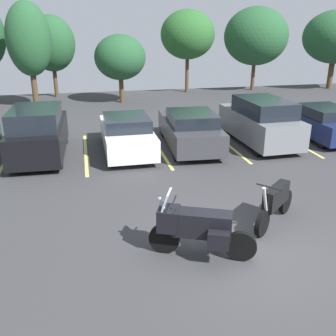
{
  "coord_description": "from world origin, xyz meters",
  "views": [
    {
      "loc": [
        -3.33,
        -6.92,
        4.76
      ],
      "look_at": [
        -1.22,
        2.65,
        1.06
      ],
      "focal_mm": 41.17,
      "sensor_mm": 36.0,
      "label": 1
    }
  ],
  "objects_px": {
    "car_black": "(38,133)",
    "car_white": "(127,134)",
    "motorcycle_touring": "(197,227)",
    "motorcycle_second": "(275,202)",
    "car_navy": "(321,122)",
    "car_grey": "(260,122)",
    "car_charcoal": "(190,129)"
  },
  "relations": [
    {
      "from": "car_charcoal",
      "to": "car_navy",
      "type": "relative_size",
      "value": 1.14
    },
    {
      "from": "motorcycle_second",
      "to": "car_black",
      "type": "xyz_separation_m",
      "value": [
        -6.19,
        6.68,
        0.34
      ]
    },
    {
      "from": "motorcycle_touring",
      "to": "car_grey",
      "type": "xyz_separation_m",
      "value": [
        4.92,
        7.48,
        0.23
      ]
    },
    {
      "from": "car_white",
      "to": "car_black",
      "type": "bearing_deg",
      "value": 178.8
    },
    {
      "from": "motorcycle_second",
      "to": "car_white",
      "type": "relative_size",
      "value": 0.38
    },
    {
      "from": "car_black",
      "to": "car_white",
      "type": "height_order",
      "value": "car_black"
    },
    {
      "from": "motorcycle_touring",
      "to": "car_grey",
      "type": "bearing_deg",
      "value": 56.68
    },
    {
      "from": "car_navy",
      "to": "motorcycle_touring",
      "type": "bearing_deg",
      "value": -135.75
    },
    {
      "from": "motorcycle_second",
      "to": "car_black",
      "type": "relative_size",
      "value": 0.37
    },
    {
      "from": "motorcycle_second",
      "to": "car_navy",
      "type": "relative_size",
      "value": 0.39
    },
    {
      "from": "motorcycle_second",
      "to": "car_black",
      "type": "distance_m",
      "value": 9.11
    },
    {
      "from": "car_black",
      "to": "car_navy",
      "type": "bearing_deg",
      "value": 0.32
    },
    {
      "from": "car_white",
      "to": "car_grey",
      "type": "distance_m",
      "value": 5.54
    },
    {
      "from": "motorcycle_touring",
      "to": "car_black",
      "type": "height_order",
      "value": "car_black"
    },
    {
      "from": "car_charcoal",
      "to": "car_grey",
      "type": "xyz_separation_m",
      "value": [
        2.98,
        -0.16,
        0.19
      ]
    },
    {
      "from": "car_navy",
      "to": "car_white",
      "type": "bearing_deg",
      "value": -179.1
    },
    {
      "from": "car_black",
      "to": "car_grey",
      "type": "xyz_separation_m",
      "value": [
        8.81,
        -0.17,
        0.01
      ]
    },
    {
      "from": "car_navy",
      "to": "car_grey",
      "type": "bearing_deg",
      "value": -175.55
    },
    {
      "from": "motorcycle_second",
      "to": "car_black",
      "type": "height_order",
      "value": "car_black"
    },
    {
      "from": "motorcycle_touring",
      "to": "car_navy",
      "type": "height_order",
      "value": "motorcycle_touring"
    },
    {
      "from": "motorcycle_touring",
      "to": "motorcycle_second",
      "type": "bearing_deg",
      "value": 22.8
    },
    {
      "from": "motorcycle_second",
      "to": "car_charcoal",
      "type": "xyz_separation_m",
      "value": [
        -0.36,
        6.67,
        0.16
      ]
    },
    {
      "from": "car_white",
      "to": "car_grey",
      "type": "height_order",
      "value": "car_grey"
    },
    {
      "from": "car_white",
      "to": "car_navy",
      "type": "bearing_deg",
      "value": 0.9
    },
    {
      "from": "car_charcoal",
      "to": "car_grey",
      "type": "distance_m",
      "value": 2.99
    },
    {
      "from": "car_grey",
      "to": "car_charcoal",
      "type": "bearing_deg",
      "value": 176.99
    },
    {
      "from": "car_black",
      "to": "car_white",
      "type": "xyz_separation_m",
      "value": [
        3.27,
        -0.07,
        -0.21
      ]
    },
    {
      "from": "motorcycle_touring",
      "to": "car_charcoal",
      "type": "bearing_deg",
      "value": 75.77
    },
    {
      "from": "motorcycle_touring",
      "to": "car_white",
      "type": "height_order",
      "value": "motorcycle_touring"
    },
    {
      "from": "motorcycle_second",
      "to": "car_white",
      "type": "xyz_separation_m",
      "value": [
        -2.92,
        6.62,
        0.12
      ]
    },
    {
      "from": "car_white",
      "to": "motorcycle_second",
      "type": "bearing_deg",
      "value": -66.2
    },
    {
      "from": "car_charcoal",
      "to": "motorcycle_touring",
      "type": "bearing_deg",
      "value": -104.23
    }
  ]
}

